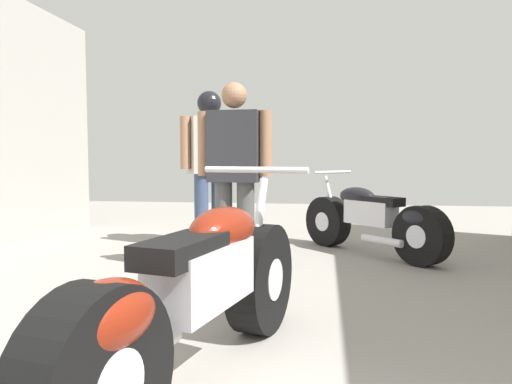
{
  "coord_description": "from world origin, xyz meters",
  "views": [
    {
      "loc": [
        0.49,
        -0.33,
        1.05
      ],
      "look_at": [
        0.02,
        3.07,
        0.8
      ],
      "focal_mm": 34.75,
      "sensor_mm": 36.0,
      "label": 1
    }
  ],
  "objects": [
    {
      "name": "ground_plane",
      "position": [
        0.0,
        3.08,
        0.0
      ],
      "size": [
        14.79,
        14.79,
        0.0
      ],
      "primitive_type": "plane",
      "color": "gray"
    },
    {
      "name": "motorcycle_maroon_cruiser",
      "position": [
        -0.07,
        1.79,
        0.42
      ],
      "size": [
        0.8,
        2.09,
        0.99
      ],
      "color": "black",
      "rests_on": "ground_plane"
    },
    {
      "name": "mechanic_with_helmet",
      "position": [
        -0.83,
        5.28,
        1.07
      ],
      "size": [
        0.65,
        0.48,
        1.79
      ],
      "color": "#384766",
      "rests_on": "ground_plane"
    },
    {
      "name": "mechanic_in_blue",
      "position": [
        -0.31,
        4.0,
        0.96
      ],
      "size": [
        0.68,
        0.27,
        1.69
      ],
      "color": "#4C4C4C",
      "rests_on": "ground_plane"
    },
    {
      "name": "motorcycle_black_naked",
      "position": [
        1.0,
        4.96,
        0.37
      ],
      "size": [
        1.41,
        1.51,
        0.88
      ],
      "color": "black",
      "rests_on": "ground_plane"
    }
  ]
}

